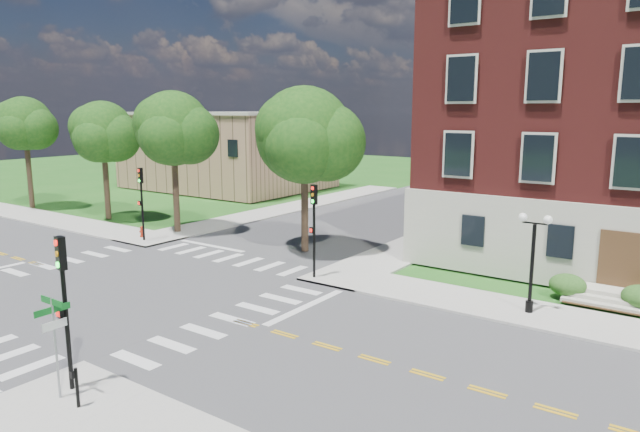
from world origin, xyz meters
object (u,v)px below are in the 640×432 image
Objects in this scene: traffic_signal_ne at (314,219)px; fire_hydrant at (142,232)px; push_button_post at (76,386)px; twin_lamp_west at (533,257)px; traffic_signal_nw at (141,194)px; street_sign_pole at (54,328)px; traffic_signal_se at (64,293)px.

traffic_signal_ne is 6.40× the size of fire_hydrant.
traffic_signal_ne is at bearing 98.02° from push_button_post.
traffic_signal_nw is at bearing -178.52° from twin_lamp_west.
push_button_post is 1.60× the size of fire_hydrant.
traffic_signal_se is at bearing 115.00° from street_sign_pole.
traffic_signal_se and traffic_signal_nw have the same top height.
twin_lamp_west is 5.64× the size of fire_hydrant.
twin_lamp_west is 18.21m from street_sign_pole.
push_button_post is at bearing -24.41° from traffic_signal_se.
push_button_post is (0.95, -0.02, -1.51)m from street_sign_pole.
push_button_post is at bearing -81.98° from traffic_signal_ne.
traffic_signal_nw is at bearing 178.17° from traffic_signal_ne.
fire_hydrant is at bearing 137.77° from push_button_post.
fire_hydrant is (-15.09, 1.02, -2.72)m from traffic_signal_ne.
traffic_signal_nw is 4.00× the size of push_button_post.
traffic_signal_ne is (-0.86, 14.00, 0.00)m from traffic_signal_se.
street_sign_pole is at bearing -121.01° from twin_lamp_west.
traffic_signal_nw is at bearing 137.30° from push_button_post.
push_button_post is at bearing -42.23° from fire_hydrant.
traffic_signal_ne reaches higher than street_sign_pole.
street_sign_pole is (15.30, -14.97, -0.88)m from traffic_signal_nw.
traffic_signal_ne is 15.37m from fire_hydrant.
fire_hydrant is at bearing 136.73° from traffic_signal_se.
traffic_signal_se is at bearing 155.59° from push_button_post.
street_sign_pole is (0.24, -0.52, -0.88)m from traffic_signal_se.
traffic_signal_ne is 1.55× the size of street_sign_pole.
traffic_signal_ne is at bearing 93.52° from traffic_signal_se.
street_sign_pole is at bearing 178.72° from push_button_post.
traffic_signal_se is 4.00× the size of push_button_post.
push_button_post is at bearing -1.28° from street_sign_pole.
traffic_signal_ne is 1.13× the size of twin_lamp_west.
traffic_signal_se is 1.00× the size of traffic_signal_nw.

